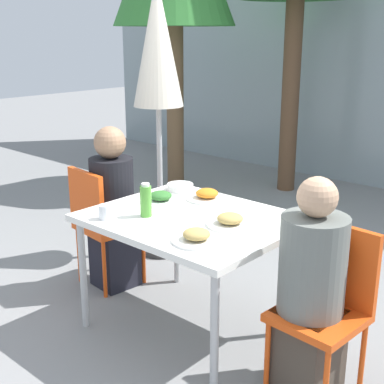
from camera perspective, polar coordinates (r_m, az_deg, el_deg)
The scene contains 14 objects.
ground_plane at distance 3.48m, azimuth -0.00°, elevation -14.38°, with size 24.00×24.00×0.00m, color gray.
dining_table at distance 3.18m, azimuth -0.00°, elevation -3.64°, with size 1.18×0.96×0.75m.
chair_left at distance 3.87m, azimuth -9.79°, elevation -2.77°, with size 0.44×0.44×0.89m.
person_left at distance 3.85m, azimuth -8.43°, elevation -2.05°, with size 0.31×0.31×1.18m.
chair_right at distance 2.80m, azimuth 14.28°, elevation -10.91°, with size 0.43×0.43×0.89m.
person_right at distance 2.75m, azimuth 12.52°, elevation -10.77°, with size 0.33×0.33×1.16m.
closed_umbrella at distance 4.24m, azimuth -3.68°, elevation 14.62°, with size 0.39×0.39×2.22m.
plate_0 at distance 3.42m, azimuth -3.36°, elevation -0.64°, with size 0.26×0.26×0.07m.
plate_1 at distance 3.47m, azimuth 1.61°, elevation -0.37°, with size 0.27×0.27×0.07m.
plate_2 at distance 3.01m, azimuth 4.08°, elevation -3.11°, with size 0.27×0.27×0.07m.
plate_3 at distance 2.78m, azimuth 0.48°, elevation -4.81°, with size 0.26×0.26×0.07m.
bottle at distance 3.14m, azimuth -4.95°, elevation -0.91°, with size 0.07×0.07×0.20m.
drinking_cup at distance 3.14m, azimuth -9.23°, elevation -2.11°, with size 0.08×0.08×0.08m.
salad_bowl at distance 3.67m, azimuth -1.27°, elevation 0.54°, with size 0.18×0.18×0.05m.
Camera 1 is at (1.99, -2.22, 1.80)m, focal length 50.00 mm.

